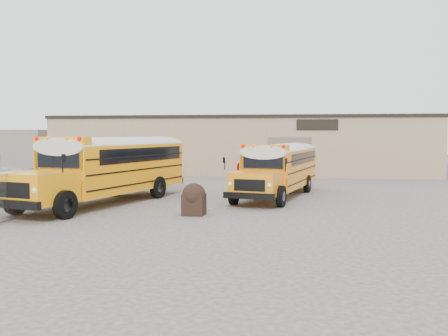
# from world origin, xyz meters

# --- Properties ---
(ground) EXTENTS (120.00, 120.00, 0.00)m
(ground) POSITION_xyz_m (0.00, 0.00, 0.00)
(ground) COLOR #494643
(ground) RESTS_ON ground
(warehouse) EXTENTS (30.20, 10.20, 4.67)m
(warehouse) POSITION_xyz_m (-0.00, 19.99, 2.37)
(warehouse) COLOR tan
(warehouse) RESTS_ON ground
(chainlink_fence) EXTENTS (0.07, 18.07, 1.81)m
(chainlink_fence) POSITION_xyz_m (-6.00, 3.00, 0.90)
(chainlink_fence) COLOR #989BA0
(chainlink_fence) RESTS_ON ground
(distant_building_left) EXTENTS (8.00, 6.00, 3.60)m
(distant_building_left) POSITION_xyz_m (-22.00, 22.00, 1.80)
(distant_building_left) COLOR slate
(distant_building_left) RESTS_ON ground
(school_bus_left) EXTENTS (5.42, 11.17, 3.18)m
(school_bus_left) POSITION_xyz_m (-2.43, 6.85, 1.84)
(school_bus_left) COLOR #FC9C10
(school_bus_left) RESTS_ON ground
(school_bus_right) EXTENTS (4.25, 9.79, 2.78)m
(school_bus_right) POSITION_xyz_m (4.87, 9.89, 1.61)
(school_bus_right) COLOR orange
(school_bus_right) RESTS_ON ground
(tarp_bundle) EXTENTS (0.95, 0.95, 1.30)m
(tarp_bundle) POSITION_xyz_m (0.53, -2.49, 0.66)
(tarp_bundle) COLOR black
(tarp_bundle) RESTS_ON ground
(car_silver) EXTENTS (4.64, 2.12, 1.54)m
(car_silver) POSITION_xyz_m (-8.60, 0.50, 0.77)
(car_silver) COLOR #B3B3B8
(car_silver) RESTS_ON ground
(car_white) EXTENTS (4.50, 1.97, 1.29)m
(car_white) POSITION_xyz_m (-12.22, 5.34, 0.64)
(car_white) COLOR beige
(car_white) RESTS_ON ground
(car_dark) EXTENTS (5.22, 2.78, 1.63)m
(car_dark) POSITION_xyz_m (-8.88, 6.00, 0.82)
(car_dark) COLOR black
(car_dark) RESTS_ON ground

